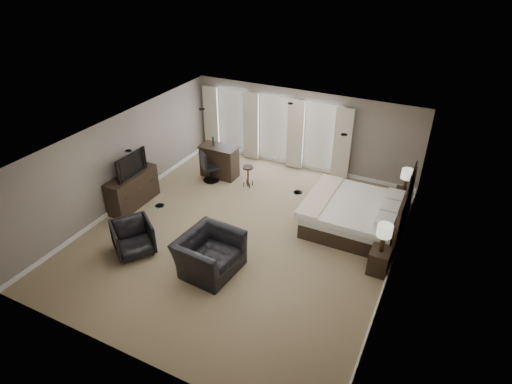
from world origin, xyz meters
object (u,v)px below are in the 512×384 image
at_px(dresser, 133,190).
at_px(armchair_far, 133,236).
at_px(armchair_near, 209,248).
at_px(bar_stool_left, 233,157).
at_px(nightstand_near, 379,261).
at_px(desk_chair, 211,166).
at_px(nightstand_far, 402,200).
at_px(bar_stool_right, 248,177).
at_px(bar_counter, 219,161).
at_px(bed, 359,203).
at_px(lamp_far, 406,180).
at_px(tv, 130,172).
at_px(lamp_near, 383,238).

distance_m(dresser, armchair_far, 2.24).
bearing_deg(armchair_near, bar_stool_left, 28.02).
height_order(nightstand_near, bar_stool_left, bar_stool_left).
relative_size(dresser, desk_chair, 1.68).
bearing_deg(bar_stool_left, nightstand_far, -1.28).
bearing_deg(nightstand_near, bar_stool_right, 154.28).
xyz_separation_m(nightstand_near, armchair_near, (-3.49, -1.66, 0.31)).
bearing_deg(bar_counter, nightstand_far, 5.55).
distance_m(bed, dresser, 6.26).
bearing_deg(armchair_far, bar_stool_right, 22.12).
distance_m(nightstand_far, bar_counter, 5.62).
bearing_deg(bar_stool_right, lamp_far, 9.54).
relative_size(tv, bar_stool_right, 1.68).
distance_m(tv, armchair_far, 2.31).
bearing_deg(nightstand_far, bar_stool_right, -170.46).
height_order(dresser, armchair_near, armchair_near).
distance_m(nightstand_near, desk_chair, 6.01).
relative_size(tv, armchair_near, 0.83).
height_order(nightstand_far, lamp_far, lamp_far).
xyz_separation_m(armchair_near, desk_chair, (-2.19, 3.62, -0.11)).
relative_size(lamp_near, lamp_far, 1.06).
bearing_deg(bed, bar_stool_left, 161.06).
bearing_deg(dresser, tv, 0.00).
distance_m(lamp_near, tv, 6.92).
height_order(nightstand_far, tv, tv).
bearing_deg(lamp_far, bar_counter, -174.45).
xyz_separation_m(armchair_far, bar_stool_right, (1.01, 4.08, -0.12)).
xyz_separation_m(nightstand_near, nightstand_far, (0.00, 2.90, 0.01)).
distance_m(armchair_far, desk_chair, 3.89).
bearing_deg(nightstand_far, armchair_near, -127.42).
xyz_separation_m(nightstand_far, desk_chair, (-5.67, -0.94, 0.20)).
bearing_deg(nightstand_near, desk_chair, 160.96).
height_order(armchair_near, armchair_far, armchair_near).
bearing_deg(lamp_near, bar_counter, 157.14).
bearing_deg(nightstand_far, bed, -121.54).
height_order(lamp_near, bar_stool_left, lamp_near).
xyz_separation_m(lamp_far, bar_stool_right, (-4.46, -0.75, -0.60)).
height_order(nightstand_far, desk_chair, desk_chair).
height_order(armchair_far, desk_chair, desk_chair).
bearing_deg(armchair_far, tv, 76.34).
xyz_separation_m(nightstand_far, tv, (-6.92, -3.12, 0.74)).
height_order(lamp_near, tv, lamp_near).
distance_m(tv, bar_stool_right, 3.48).
height_order(nightstand_far, lamp_near, lamp_near).
bearing_deg(bar_stool_left, tv, -114.08).
height_order(armchair_near, bar_stool_left, armchair_near).
bearing_deg(bar_stool_left, nightstand_near, -28.92).
xyz_separation_m(nightstand_far, bar_stool_left, (-5.47, 0.12, 0.10)).
bearing_deg(tv, bar_stool_right, -46.04).
xyz_separation_m(bar_stool_right, desk_chair, (-1.21, -0.19, 0.16)).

